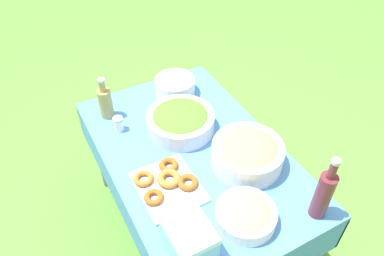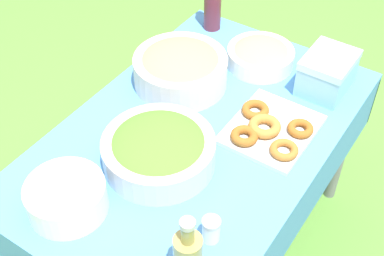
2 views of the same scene
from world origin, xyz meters
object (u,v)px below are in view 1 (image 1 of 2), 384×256
at_px(pasta_bowl, 246,214).
at_px(plate_stack, 175,86).
at_px(cooler_box, 189,238).
at_px(bread_bowl, 248,153).
at_px(donut_platter, 167,183).
at_px(olive_oil_bottle, 105,102).
at_px(wine_bottle, 323,194).
at_px(salad_bowl, 180,120).

relative_size(pasta_bowl, plate_stack, 1.09).
relative_size(plate_stack, cooler_box, 1.16).
height_order(pasta_bowl, bread_bowl, bread_bowl).
xyz_separation_m(donut_platter, cooler_box, (-0.32, 0.06, 0.05)).
bearing_deg(bread_bowl, olive_oil_bottle, 35.91).
distance_m(wine_bottle, bread_bowl, 0.39).
bearing_deg(olive_oil_bottle, bread_bowl, -144.09).
xyz_separation_m(salad_bowl, bread_bowl, (-0.36, -0.17, 0.01)).
bearing_deg(wine_bottle, cooler_box, 78.48).
bearing_deg(cooler_box, pasta_bowl, -89.97).
xyz_separation_m(wine_bottle, bread_bowl, (0.38, 0.10, -0.06)).
relative_size(wine_bottle, cooler_box, 1.66).
xyz_separation_m(donut_platter, bread_bowl, (-0.05, -0.39, 0.05)).
bearing_deg(cooler_box, olive_oil_bottle, 1.13).
height_order(salad_bowl, cooler_box, cooler_box).
xyz_separation_m(pasta_bowl, plate_stack, (0.92, -0.13, 0.01)).
bearing_deg(pasta_bowl, bread_bowl, -35.19).
height_order(pasta_bowl, cooler_box, cooler_box).
height_order(salad_bowl, pasta_bowl, salad_bowl).
relative_size(donut_platter, wine_bottle, 0.96).
bearing_deg(donut_platter, plate_stack, -29.48).
distance_m(bread_bowl, cooler_box, 0.52).
relative_size(plate_stack, wine_bottle, 0.70).
bearing_deg(pasta_bowl, salad_bowl, -1.66).
distance_m(donut_platter, cooler_box, 0.33).
height_order(plate_stack, olive_oil_bottle, olive_oil_bottle).
bearing_deg(bread_bowl, cooler_box, 120.34).
height_order(donut_platter, bread_bowl, bread_bowl).
height_order(plate_stack, cooler_box, cooler_box).
distance_m(donut_platter, bread_bowl, 0.40).
relative_size(olive_oil_bottle, cooler_box, 1.21).
height_order(pasta_bowl, plate_stack, plate_stack).
relative_size(bread_bowl, cooler_box, 1.69).
height_order(pasta_bowl, olive_oil_bottle, olive_oil_bottle).
relative_size(plate_stack, bread_bowl, 0.68).
height_order(olive_oil_bottle, cooler_box, olive_oil_bottle).
xyz_separation_m(olive_oil_bottle, cooler_box, (-0.91, -0.02, -0.02)).
bearing_deg(cooler_box, plate_stack, -23.37).
bearing_deg(wine_bottle, pasta_bowl, 68.57).
xyz_separation_m(olive_oil_bottle, bread_bowl, (-0.65, -0.47, -0.02)).
bearing_deg(salad_bowl, donut_platter, 143.83).
height_order(salad_bowl, olive_oil_bottle, olive_oil_bottle).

